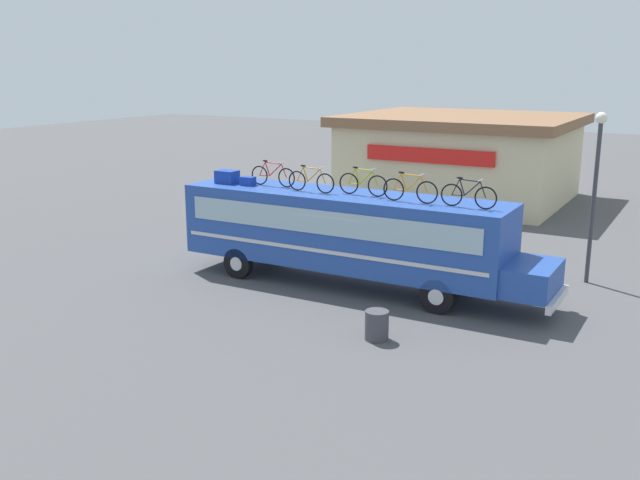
{
  "coord_description": "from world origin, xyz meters",
  "views": [
    {
      "loc": [
        10.48,
        -19.81,
        7.05
      ],
      "look_at": [
        -0.82,
        0.0,
        1.4
      ],
      "focal_mm": 40.07,
      "sensor_mm": 36.0,
      "label": 1
    }
  ],
  "objects_px": {
    "rooftop_bicycle_5": "(468,195)",
    "street_lamp": "(596,177)",
    "rooftop_bicycle_1": "(273,175)",
    "luggage_bag_1": "(227,177)",
    "luggage_bag_2": "(248,181)",
    "rooftop_bicycle_3": "(363,184)",
    "trash_bin": "(377,325)",
    "rooftop_bicycle_4": "(410,190)",
    "rooftop_bicycle_2": "(311,181)",
    "bus": "(349,232)"
  },
  "relations": [
    {
      "from": "bus",
      "to": "luggage_bag_1",
      "type": "height_order",
      "value": "luggage_bag_1"
    },
    {
      "from": "rooftop_bicycle_1",
      "to": "rooftop_bicycle_3",
      "type": "height_order",
      "value": "rooftop_bicycle_3"
    },
    {
      "from": "rooftop_bicycle_5",
      "to": "luggage_bag_2",
      "type": "bearing_deg",
      "value": 179.7
    },
    {
      "from": "rooftop_bicycle_4",
      "to": "street_lamp",
      "type": "distance_m",
      "value": 6.4
    },
    {
      "from": "rooftop_bicycle_4",
      "to": "street_lamp",
      "type": "xyz_separation_m",
      "value": [
        4.5,
        4.55,
        0.1
      ]
    },
    {
      "from": "luggage_bag_1",
      "to": "street_lamp",
      "type": "distance_m",
      "value": 12.17
    },
    {
      "from": "rooftop_bicycle_4",
      "to": "rooftop_bicycle_5",
      "type": "bearing_deg",
      "value": 1.31
    },
    {
      "from": "rooftop_bicycle_4",
      "to": "rooftop_bicycle_5",
      "type": "relative_size",
      "value": 1.05
    },
    {
      "from": "rooftop_bicycle_2",
      "to": "rooftop_bicycle_1",
      "type": "bearing_deg",
      "value": 168.05
    },
    {
      "from": "luggage_bag_1",
      "to": "rooftop_bicycle_1",
      "type": "bearing_deg",
      "value": 9.95
    },
    {
      "from": "rooftop_bicycle_2",
      "to": "street_lamp",
      "type": "xyz_separation_m",
      "value": [
        7.93,
        4.52,
        0.12
      ]
    },
    {
      "from": "trash_bin",
      "to": "rooftop_bicycle_3",
      "type": "bearing_deg",
      "value": 121.56
    },
    {
      "from": "bus",
      "to": "rooftop_bicycle_3",
      "type": "xyz_separation_m",
      "value": [
        0.47,
        0.01,
        1.6
      ]
    },
    {
      "from": "luggage_bag_2",
      "to": "street_lamp",
      "type": "height_order",
      "value": "street_lamp"
    },
    {
      "from": "trash_bin",
      "to": "luggage_bag_2",
      "type": "bearing_deg",
      "value": 151.54
    },
    {
      "from": "bus",
      "to": "rooftop_bicycle_5",
      "type": "bearing_deg",
      "value": -4.0
    },
    {
      "from": "rooftop_bicycle_1",
      "to": "trash_bin",
      "type": "bearing_deg",
      "value": -33.93
    },
    {
      "from": "luggage_bag_2",
      "to": "rooftop_bicycle_3",
      "type": "bearing_deg",
      "value": 3.34
    },
    {
      "from": "rooftop_bicycle_5",
      "to": "street_lamp",
      "type": "bearing_deg",
      "value": 58.9
    },
    {
      "from": "luggage_bag_1",
      "to": "street_lamp",
      "type": "xyz_separation_m",
      "value": [
        11.32,
        4.46,
        0.26
      ]
    },
    {
      "from": "luggage_bag_1",
      "to": "street_lamp",
      "type": "relative_size",
      "value": 0.13
    },
    {
      "from": "luggage_bag_2",
      "to": "rooftop_bicycle_2",
      "type": "distance_m",
      "value": 2.52
    },
    {
      "from": "rooftop_bicycle_1",
      "to": "rooftop_bicycle_3",
      "type": "xyz_separation_m",
      "value": [
        3.41,
        -0.06,
        0.01
      ]
    },
    {
      "from": "bus",
      "to": "rooftop_bicycle_4",
      "type": "bearing_deg",
      "value": -8.25
    },
    {
      "from": "luggage_bag_2",
      "to": "trash_bin",
      "type": "distance_m",
      "value": 7.97
    },
    {
      "from": "rooftop_bicycle_1",
      "to": "rooftop_bicycle_2",
      "type": "xyz_separation_m",
      "value": [
        1.7,
        -0.36,
        -0.0
      ]
    },
    {
      "from": "luggage_bag_1",
      "to": "luggage_bag_2",
      "type": "distance_m",
      "value": 0.88
    },
    {
      "from": "luggage_bag_1",
      "to": "rooftop_bicycle_2",
      "type": "bearing_deg",
      "value": -1.08
    },
    {
      "from": "luggage_bag_1",
      "to": "rooftop_bicycle_5",
      "type": "bearing_deg",
      "value": -0.36
    },
    {
      "from": "luggage_bag_2",
      "to": "rooftop_bicycle_3",
      "type": "distance_m",
      "value": 4.24
    },
    {
      "from": "trash_bin",
      "to": "street_lamp",
      "type": "distance_m",
      "value": 9.45
    },
    {
      "from": "rooftop_bicycle_5",
      "to": "street_lamp",
      "type": "distance_m",
      "value": 5.27
    },
    {
      "from": "rooftop_bicycle_1",
      "to": "street_lamp",
      "type": "bearing_deg",
      "value": 23.36
    },
    {
      "from": "luggage_bag_1",
      "to": "rooftop_bicycle_4",
      "type": "distance_m",
      "value": 6.83
    },
    {
      "from": "trash_bin",
      "to": "rooftop_bicycle_4",
      "type": "bearing_deg",
      "value": 100.04
    },
    {
      "from": "rooftop_bicycle_2",
      "to": "street_lamp",
      "type": "bearing_deg",
      "value": 29.68
    },
    {
      "from": "luggage_bag_2",
      "to": "trash_bin",
      "type": "bearing_deg",
      "value": -28.46
    },
    {
      "from": "trash_bin",
      "to": "bus",
      "type": "bearing_deg",
      "value": 126.51
    },
    {
      "from": "rooftop_bicycle_2",
      "to": "trash_bin",
      "type": "distance_m",
      "value": 6.14
    },
    {
      "from": "luggage_bag_1",
      "to": "rooftop_bicycle_2",
      "type": "xyz_separation_m",
      "value": [
        3.39,
        -0.06,
        0.14
      ]
    },
    {
      "from": "rooftop_bicycle_4",
      "to": "rooftop_bicycle_5",
      "type": "height_order",
      "value": "rooftop_bicycle_4"
    },
    {
      "from": "rooftop_bicycle_5",
      "to": "street_lamp",
      "type": "relative_size",
      "value": 0.3
    },
    {
      "from": "rooftop_bicycle_1",
      "to": "rooftop_bicycle_3",
      "type": "bearing_deg",
      "value": -1.06
    },
    {
      "from": "bus",
      "to": "luggage_bag_1",
      "type": "distance_m",
      "value": 4.85
    },
    {
      "from": "rooftop_bicycle_3",
      "to": "luggage_bag_2",
      "type": "bearing_deg",
      "value": -176.66
    },
    {
      "from": "rooftop_bicycle_4",
      "to": "rooftop_bicycle_3",
      "type": "bearing_deg",
      "value": 169.2
    },
    {
      "from": "rooftop_bicycle_1",
      "to": "trash_bin",
      "type": "distance_m",
      "value": 7.55
    },
    {
      "from": "rooftop_bicycle_2",
      "to": "rooftop_bicycle_3",
      "type": "relative_size",
      "value": 1.01
    },
    {
      "from": "rooftop_bicycle_3",
      "to": "street_lamp",
      "type": "distance_m",
      "value": 7.52
    },
    {
      "from": "rooftop_bicycle_3",
      "to": "street_lamp",
      "type": "xyz_separation_m",
      "value": [
        6.22,
        4.22,
        0.11
      ]
    }
  ]
}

